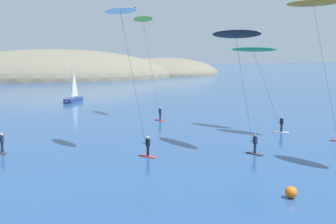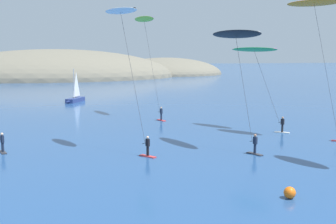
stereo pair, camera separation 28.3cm
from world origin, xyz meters
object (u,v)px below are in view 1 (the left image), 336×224
sailboat_near (73,98)px  kitesurfer_orange (315,13)px  kitesurfer_black (237,42)px  marker_buoy (291,192)px  kitesurfer_lime (144,28)px  kitesurfer_white (123,25)px  kitesurfer_green (255,55)px

sailboat_near → kitesurfer_orange: (22.53, -36.42, 11.56)m
kitesurfer_orange → kitesurfer_black: (-9.12, -2.79, -2.90)m
sailboat_near → marker_buoy: 53.27m
kitesurfer_orange → marker_buoy: bearing=-124.9°
kitesurfer_black → kitesurfer_lime: 21.14m
kitesurfer_lime → kitesurfer_orange: bearing=-53.0°
kitesurfer_orange → kitesurfer_lime: bearing=127.0°
kitesurfer_orange → kitesurfer_white: kitesurfer_orange is taller
sailboat_near → kitesurfer_green: size_ratio=0.63×
kitesurfer_white → kitesurfer_green: bearing=23.8°
kitesurfer_orange → kitesurfer_lime: size_ratio=1.02×
kitesurfer_lime → marker_buoy: (2.56, -33.34, -11.21)m
kitesurfer_black → marker_buoy: size_ratio=14.81×
kitesurfer_green → marker_buoy: size_ratio=12.92×
sailboat_near → kitesurfer_orange: bearing=-58.3°
sailboat_near → kitesurfer_white: size_ratio=0.47×
sailboat_near → kitesurfer_orange: kitesurfer_orange is taller
sailboat_near → kitesurfer_green: bearing=-58.1°
sailboat_near → kitesurfer_black: size_ratio=0.55×
marker_buoy → kitesurfer_black: bearing=82.3°
kitesurfer_orange → kitesurfer_lime: (-13.39, 17.79, -0.64)m
kitesurfer_lime → sailboat_near: bearing=116.1°
kitesurfer_black → marker_buoy: bearing=-97.7°
kitesurfer_white → marker_buoy: size_ratio=17.38×
kitesurfer_orange → kitesurfer_white: bearing=-176.9°
kitesurfer_white → kitesurfer_lime: (5.19, 18.79, 0.88)m
kitesurfer_lime → marker_buoy: 35.26m
kitesurfer_green → marker_buoy: bearing=-109.3°
kitesurfer_white → marker_buoy: 19.45m
sailboat_near → kitesurfer_lime: (9.14, -18.63, 10.92)m
sailboat_near → marker_buoy: sailboat_near is taller
marker_buoy → sailboat_near: bearing=102.7°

